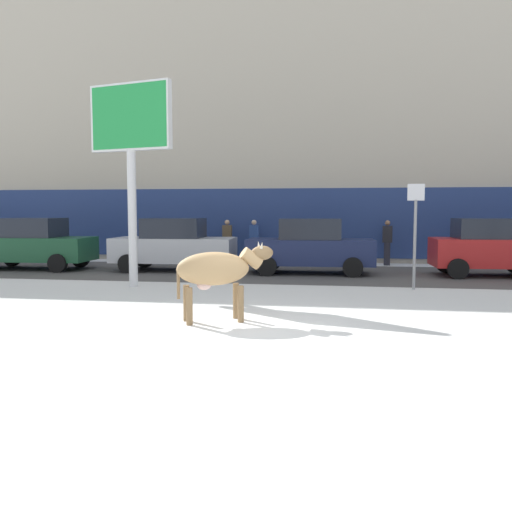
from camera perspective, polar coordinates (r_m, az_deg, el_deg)
The scene contains 13 objects.
ground_plane at distance 9.62m, azimuth 0.35°, elevation -7.95°, with size 120.00×120.00×0.00m, color white.
road_strip at distance 18.24m, azimuth 4.63°, elevation -1.84°, with size 60.00×5.60×0.01m, color #514F4C.
building_facade at distance 25.52m, azimuth 6.06°, elevation 14.67°, with size 44.00×6.10×13.00m.
cow_tan at distance 10.34m, azimuth -4.14°, elevation -1.48°, with size 1.89×1.18×1.54m.
billboard at distance 15.50m, azimuth -13.07°, elevation 12.84°, with size 2.49×0.80×5.56m.
car_darkgreen_sedan at distance 21.01m, azimuth -22.41°, elevation 1.17°, with size 4.26×2.10×1.84m.
car_silver_sedan at distance 19.13m, azimuth -8.62°, elevation 1.15°, with size 4.26×2.10×1.84m.
car_navy_sedan at distance 18.18m, azimuth 5.74°, elevation 0.99°, with size 4.26×2.10×1.84m.
car_red_hatchback at distance 18.86m, azimuth 23.20°, elevation 0.82°, with size 3.56×2.02×1.86m.
pedestrian_near_billboard at distance 21.81m, azimuth -3.05°, elevation 1.58°, with size 0.36×0.24×1.73m.
pedestrian_by_cars at distance 21.60m, azimuth -0.21°, elevation 1.56°, with size 0.36×0.24×1.73m.
pedestrian_far_left at distance 21.37m, azimuth 13.64°, elevation 1.38°, with size 0.36×0.24×1.73m.
street_sign at distance 15.04m, azimuth 16.40°, elevation 2.91°, with size 0.44×0.08×2.82m.
Camera 1 is at (1.45, -9.26, 2.14)m, focal length 38.02 mm.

